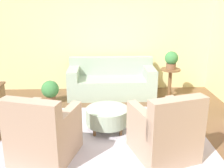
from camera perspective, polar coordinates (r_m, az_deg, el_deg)
ground_plane at (r=4.50m, az=-1.65°, el=-11.33°), size 16.00×16.00×0.00m
wall_back at (r=6.58m, az=-2.08°, el=10.86°), size 9.09×0.12×2.80m
rug at (r=4.49m, az=-1.65°, el=-11.27°), size 3.39×2.48×0.01m
couch at (r=6.23m, az=-0.11°, el=0.40°), size 2.01×0.86×0.89m
armchair_left at (r=3.87m, az=-14.72°, el=-10.75°), size 1.01×1.05×0.99m
armchair_right at (r=3.88m, az=11.50°, el=-10.38°), size 1.01×1.05×0.99m
ottoman_table at (r=4.59m, az=-1.04°, el=-6.95°), size 0.74×0.74×0.40m
side_table at (r=6.14m, az=12.51°, el=1.02°), size 0.44×0.44×0.71m
potted_plant_on_side_table at (r=6.03m, az=12.80°, el=5.22°), size 0.30×0.30×0.40m
potted_plant_floor at (r=5.93m, az=-13.30°, el=-1.37°), size 0.38×0.38×0.51m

